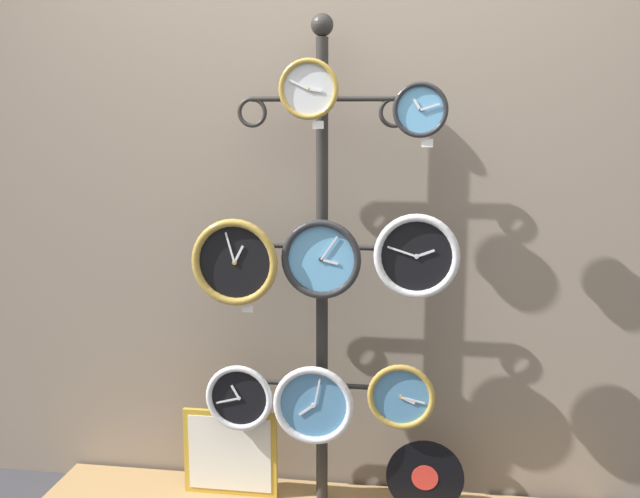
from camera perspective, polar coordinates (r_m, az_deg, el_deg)
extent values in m
cube|color=gray|center=(2.92, 0.63, 7.07)|extent=(4.40, 0.04, 2.80)
cylinder|color=#282623|center=(2.83, 0.15, -2.71)|extent=(0.05, 0.05, 1.81)
sphere|color=#282623|center=(2.78, 0.16, 16.71)|extent=(0.08, 0.08, 0.08)
cylinder|color=#282623|center=(2.78, -2.55, 11.35)|extent=(0.26, 0.02, 0.02)
torus|color=#282623|center=(2.81, -5.19, 10.33)|extent=(0.11, 0.02, 0.11)
cylinder|color=#282623|center=(2.74, 2.91, 11.37)|extent=(0.26, 0.02, 0.02)
torus|color=#282623|center=(2.73, 5.67, 10.33)|extent=(0.11, 0.02, 0.11)
cylinder|color=#282623|center=(2.83, -2.86, 0.26)|extent=(0.30, 0.02, 0.02)
torus|color=#282623|center=(2.87, -5.79, -0.75)|extent=(0.13, 0.02, 0.13)
cylinder|color=#282623|center=(2.78, 3.22, 0.10)|extent=(0.30, 0.02, 0.02)
torus|color=#282623|center=(2.78, 6.28, -1.10)|extent=(0.13, 0.02, 0.13)
cylinder|color=#282623|center=(2.97, -2.53, -10.15)|extent=(0.28, 0.02, 0.02)
torus|color=#282623|center=(3.02, -5.14, -10.96)|extent=(0.13, 0.02, 0.13)
cylinder|color=#282623|center=(2.93, 2.87, -10.43)|extent=(0.28, 0.02, 0.02)
torus|color=#282623|center=(2.94, 5.59, -11.54)|extent=(0.13, 0.02, 0.13)
cylinder|color=silver|center=(2.68, -0.83, 12.08)|extent=(0.19, 0.02, 0.19)
torus|color=#A58438|center=(2.67, -0.89, 12.09)|extent=(0.21, 0.02, 0.21)
cylinder|color=#A58438|center=(2.67, -0.89, 12.09)|extent=(0.01, 0.01, 0.01)
cube|color=silver|center=(2.66, -0.39, 12.02)|extent=(0.05, 0.00, 0.02)
cube|color=silver|center=(2.67, -1.64, 12.43)|extent=(0.07, 0.00, 0.04)
cylinder|color=#60A8DB|center=(2.65, 7.66, 10.46)|extent=(0.17, 0.02, 0.17)
torus|color=#262628|center=(2.63, 7.65, 10.46)|extent=(0.19, 0.02, 0.19)
cylinder|color=#262628|center=(2.63, 7.65, 10.46)|extent=(0.01, 0.01, 0.01)
cube|color=silver|center=(2.63, 7.41, 10.85)|extent=(0.03, 0.00, 0.04)
cube|color=silver|center=(2.63, 8.38, 10.66)|extent=(0.07, 0.00, 0.03)
cylinder|color=black|center=(2.77, -6.45, -0.97)|extent=(0.30, 0.02, 0.30)
torus|color=#A58438|center=(2.76, -6.54, -1.03)|extent=(0.33, 0.03, 0.33)
cylinder|color=#A58438|center=(2.76, -6.53, -1.03)|extent=(0.02, 0.01, 0.02)
cube|color=silver|center=(2.75, -6.22, -0.40)|extent=(0.04, 0.00, 0.07)
cube|color=silver|center=(2.75, -6.88, 0.11)|extent=(0.04, 0.00, 0.11)
cylinder|color=#60A8DB|center=(2.73, 0.12, -0.74)|extent=(0.27, 0.02, 0.27)
torus|color=#262628|center=(2.71, 0.07, -0.80)|extent=(0.29, 0.03, 0.29)
cylinder|color=#262628|center=(2.71, 0.08, -0.80)|extent=(0.02, 0.01, 0.02)
cube|color=silver|center=(2.71, 0.73, -0.97)|extent=(0.06, 0.00, 0.02)
cube|color=silver|center=(2.70, 0.69, 0.07)|extent=(0.07, 0.00, 0.09)
cylinder|color=black|center=(2.68, 7.38, -0.51)|extent=(0.28, 0.02, 0.28)
torus|color=silver|center=(2.66, 7.37, -0.57)|extent=(0.31, 0.03, 0.31)
cylinder|color=silver|center=(2.66, 7.37, -0.57)|extent=(0.02, 0.01, 0.02)
cube|color=silver|center=(2.66, 8.04, -0.34)|extent=(0.07, 0.00, 0.03)
cube|color=silver|center=(2.66, 6.26, -0.20)|extent=(0.11, 0.00, 0.04)
cylinder|color=black|center=(2.94, -6.11, -11.13)|extent=(0.24, 0.02, 0.24)
torus|color=silver|center=(2.92, -6.19, -11.24)|extent=(0.26, 0.02, 0.26)
cylinder|color=silver|center=(2.92, -6.19, -11.23)|extent=(0.01, 0.01, 0.01)
cube|color=silver|center=(2.92, -6.48, -10.76)|extent=(0.04, 0.00, 0.05)
cube|color=silver|center=(2.94, -7.06, -11.40)|extent=(0.09, 0.00, 0.03)
cylinder|color=#4C84B2|center=(2.87, -0.46, -11.72)|extent=(0.28, 0.02, 0.28)
torus|color=silver|center=(2.85, -0.52, -11.84)|extent=(0.31, 0.03, 0.31)
cylinder|color=silver|center=(2.85, -0.51, -11.83)|extent=(0.02, 0.01, 0.02)
cube|color=silver|center=(2.86, -1.06, -12.18)|extent=(0.06, 0.00, 0.05)
cube|color=silver|center=(2.83, -0.32, -10.86)|extent=(0.03, 0.00, 0.11)
cylinder|color=#4C84B2|center=(2.83, 6.21, -11.05)|extent=(0.23, 0.02, 0.23)
torus|color=#A58438|center=(2.82, 6.20, -11.16)|extent=(0.25, 0.02, 0.25)
cylinder|color=#A58438|center=(2.82, 6.20, -11.15)|extent=(0.01, 0.01, 0.01)
cube|color=silver|center=(2.82, 6.72, -11.38)|extent=(0.05, 0.00, 0.03)
cube|color=silver|center=(2.82, 7.09, -11.37)|extent=(0.09, 0.00, 0.02)
cylinder|color=black|center=(2.98, 7.99, -16.85)|extent=(0.29, 0.01, 0.29)
cylinder|color=red|center=(2.98, 7.99, -16.88)|extent=(0.10, 0.00, 0.10)
cube|color=gold|center=(3.10, -6.85, -15.16)|extent=(0.38, 0.02, 0.35)
cube|color=white|center=(3.09, -6.90, -15.25)|extent=(0.33, 0.00, 0.31)
cube|color=white|center=(2.67, -0.24, 9.44)|extent=(0.04, 0.00, 0.03)
cube|color=white|center=(2.64, 8.17, 7.99)|extent=(0.04, 0.00, 0.03)
cube|color=white|center=(2.79, -5.55, -4.54)|extent=(0.04, 0.00, 0.03)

